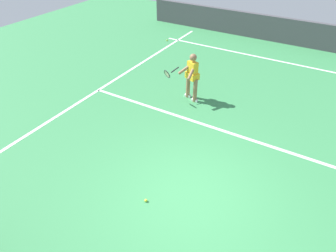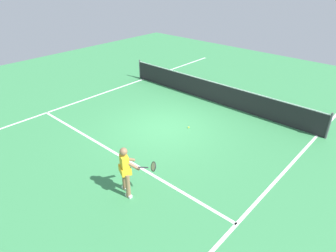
% 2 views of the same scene
% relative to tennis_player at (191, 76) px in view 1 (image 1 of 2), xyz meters
% --- Properties ---
extents(ground_plane, '(27.68, 27.68, 0.00)m').
position_rel_tennis_player_xyz_m(ground_plane, '(-1.90, 3.61, -0.85)').
color(ground_plane, '#38844C').
extents(court_back_wall, '(14.76, 0.24, 1.12)m').
position_rel_tennis_player_xyz_m(court_back_wall, '(-1.90, -6.73, -0.29)').
color(court_back_wall, '#47474C').
rests_on(court_back_wall, ground).
extents(baseline_marking, '(10.76, 0.10, 0.01)m').
position_rel_tennis_player_xyz_m(baseline_marking, '(-1.90, -4.53, -0.84)').
color(baseline_marking, white).
rests_on(baseline_marking, ground).
extents(service_line_marking, '(9.76, 0.10, 0.01)m').
position_rel_tennis_player_xyz_m(service_line_marking, '(-1.90, 1.07, -0.84)').
color(service_line_marking, white).
rests_on(service_line_marking, ground).
extents(sideline_right_marking, '(0.10, 19.29, 0.01)m').
position_rel_tennis_player_xyz_m(sideline_right_marking, '(2.98, 3.61, -0.84)').
color(sideline_right_marking, white).
rests_on(sideline_right_marking, ground).
extents(tennis_player, '(1.02, 0.84, 1.55)m').
position_rel_tennis_player_xyz_m(tennis_player, '(0.00, 0.00, 0.00)').
color(tennis_player, '#8C6647').
rests_on(tennis_player, ground).
extents(tennis_ball_near, '(0.07, 0.07, 0.07)m').
position_rel_tennis_player_xyz_m(tennis_ball_near, '(-1.13, 4.25, -0.81)').
color(tennis_ball_near, '#D1E533').
rests_on(tennis_ball_near, ground).
extents(tennis_ball_mid, '(0.07, 0.07, 0.07)m').
position_rel_tennis_player_xyz_m(tennis_ball_mid, '(3.38, -4.18, -0.81)').
color(tennis_ball_mid, '#D1E533').
rests_on(tennis_ball_mid, ground).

